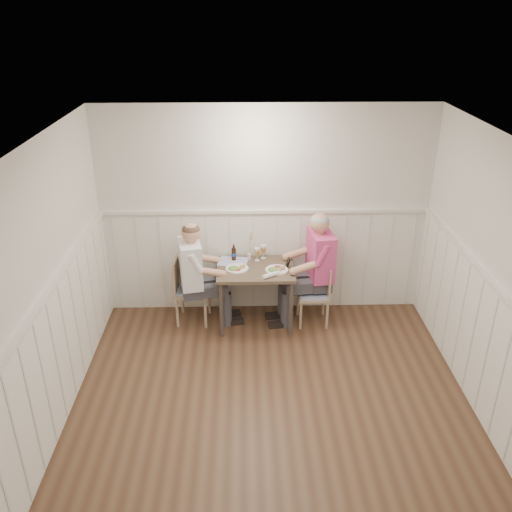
# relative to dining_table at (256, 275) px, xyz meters

# --- Properties ---
(ground_plane) EXTENTS (4.50, 4.50, 0.00)m
(ground_plane) POSITION_rel_dining_table_xyz_m (0.12, -1.84, -0.65)
(ground_plane) COLOR #482F1E
(room_shell) EXTENTS (4.04, 4.54, 2.60)m
(room_shell) POSITION_rel_dining_table_xyz_m (0.12, -1.84, 0.87)
(room_shell) COLOR silver
(room_shell) RESTS_ON ground
(wainscot) EXTENTS (4.00, 4.49, 1.34)m
(wainscot) POSITION_rel_dining_table_xyz_m (0.12, -1.15, 0.04)
(wainscot) COLOR silver
(wainscot) RESTS_ON ground
(dining_table) EXTENTS (0.91, 0.70, 0.75)m
(dining_table) POSITION_rel_dining_table_xyz_m (0.00, 0.00, 0.00)
(dining_table) COLOR brown
(dining_table) RESTS_ON ground
(chair_right) EXTENTS (0.38, 0.38, 0.79)m
(chair_right) POSITION_rel_dining_table_xyz_m (0.75, -0.01, -0.22)
(chair_right) COLOR gray
(chair_right) RESTS_ON ground
(chair_left) EXTENTS (0.44, 0.44, 0.85)m
(chair_left) POSITION_rel_dining_table_xyz_m (-0.82, 0.07, -0.19)
(chair_left) COLOR gray
(chair_left) RESTS_ON ground
(man_in_pink) EXTENTS (0.71, 0.49, 1.44)m
(man_in_pink) POSITION_rel_dining_table_xyz_m (0.73, 0.05, -0.05)
(man_in_pink) COLOR #3F3F47
(man_in_pink) RESTS_ON ground
(diner_cream) EXTENTS (0.69, 0.50, 1.37)m
(diner_cream) POSITION_rel_dining_table_xyz_m (-0.73, -0.04, -0.08)
(diner_cream) COLOR #3F3F47
(diner_cream) RESTS_ON ground
(plate_man) EXTENTS (0.27, 0.27, 0.07)m
(plate_man) POSITION_rel_dining_table_xyz_m (0.24, -0.09, 0.12)
(plate_man) COLOR white
(plate_man) RESTS_ON dining_table
(plate_diner) EXTENTS (0.27, 0.27, 0.07)m
(plate_diner) POSITION_rel_dining_table_xyz_m (-0.23, -0.04, 0.12)
(plate_diner) COLOR white
(plate_diner) RESTS_ON dining_table
(beer_glass_a) EXTENTS (0.07, 0.07, 0.18)m
(beer_glass_a) POSITION_rel_dining_table_xyz_m (0.10, 0.26, 0.22)
(beer_glass_a) COLOR silver
(beer_glass_a) RESTS_ON dining_table
(beer_glass_b) EXTENTS (0.07, 0.07, 0.17)m
(beer_glass_b) POSITION_rel_dining_table_xyz_m (0.02, 0.20, 0.21)
(beer_glass_b) COLOR silver
(beer_glass_b) RESTS_ON dining_table
(beer_bottle) EXTENTS (0.06, 0.06, 0.20)m
(beer_bottle) POSITION_rel_dining_table_xyz_m (-0.26, 0.21, 0.19)
(beer_bottle) COLOR black
(beer_bottle) RESTS_ON dining_table
(rolled_napkin) EXTENTS (0.22, 0.16, 0.05)m
(rolled_napkin) POSITION_rel_dining_table_xyz_m (0.17, -0.24, 0.13)
(rolled_napkin) COLOR white
(rolled_napkin) RESTS_ON dining_table
(grass_vase) EXTENTS (0.04, 0.04, 0.39)m
(grass_vase) POSITION_rel_dining_table_xyz_m (-0.07, 0.23, 0.27)
(grass_vase) COLOR silver
(grass_vase) RESTS_ON dining_table
(gingham_mat) EXTENTS (0.39, 0.33, 0.01)m
(gingham_mat) POSITION_rel_dining_table_xyz_m (-0.27, 0.17, 0.10)
(gingham_mat) COLOR #5D74BE
(gingham_mat) RESTS_ON dining_table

